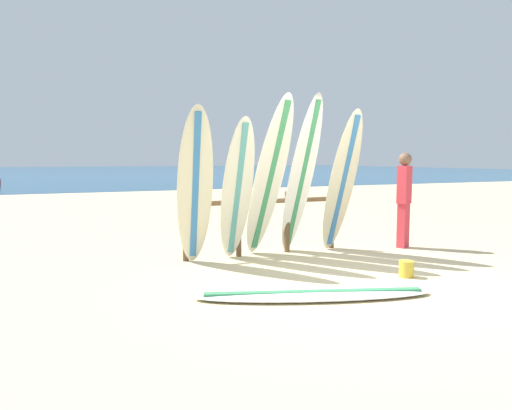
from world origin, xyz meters
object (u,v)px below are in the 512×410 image
object	(u,v)px
surfboard_leaning_far_left	(195,187)
sand_bucket	(406,269)
surfboard_leaning_center	(301,176)
surfboard_rack	(263,216)
surfboard_lying_on_sand	(314,294)
surfboard_leaning_center_left	(269,178)
surfboard_leaning_left	(237,191)
beachgoer_standing	(404,196)
surfboard_leaning_center_right	(342,182)

from	to	relation	value
surfboard_leaning_far_left	sand_bucket	distance (m)	3.10
surfboard_leaning_center	sand_bucket	world-z (taller)	surfboard_leaning_center
surfboard_rack	surfboard_leaning_center	bearing A→B (deg)	-25.80
surfboard_lying_on_sand	surfboard_leaning_center_left	bearing A→B (deg)	78.17
surfboard_leaning_far_left	sand_bucket	size ratio (longest dim) A/B	10.66
surfboard_leaning_left	surfboard_lying_on_sand	size ratio (longest dim) A/B	0.79
surfboard_leaning_left	surfboard_leaning_center	world-z (taller)	surfboard_leaning_center
surfboard_leaning_center	surfboard_leaning_center_left	bearing A→B (deg)	-176.75
beachgoer_standing	sand_bucket	size ratio (longest dim) A/B	7.69
surfboard_rack	surfboard_lying_on_sand	bearing A→B (deg)	-101.32
surfboard_rack	beachgoer_standing	world-z (taller)	beachgoer_standing
surfboard_leaning_far_left	sand_bucket	bearing A→B (deg)	-36.51
surfboard_leaning_center_right	surfboard_lying_on_sand	bearing A→B (deg)	-130.35
surfboard_leaning_center_left	surfboard_leaning_center	world-z (taller)	surfboard_leaning_center
surfboard_leaning_center_left	sand_bucket	xyz separation A→B (m)	(1.14, -1.82, -1.15)
surfboard_leaning_far_left	surfboard_leaning_left	size ratio (longest dim) A/B	1.06
surfboard_leaning_center_right	beachgoer_standing	world-z (taller)	surfboard_leaning_center_right
sand_bucket	beachgoer_standing	bearing A→B (deg)	50.31
surfboard_leaning_center_right	sand_bucket	world-z (taller)	surfboard_leaning_center_right
surfboard_leaning_center_left	sand_bucket	world-z (taller)	surfboard_leaning_center_left
surfboard_leaning_center_left	surfboard_leaning_center_right	distance (m)	1.27
surfboard_leaning_center	surfboard_lying_on_sand	bearing A→B (deg)	-115.57
sand_bucket	surfboard_leaning_center	bearing A→B (deg)	106.59
surfboard_rack	surfboard_leaning_far_left	bearing A→B (deg)	-163.17
surfboard_leaning_center_left	sand_bucket	size ratio (longest dim) A/B	11.69
surfboard_leaning_center_left	sand_bucket	bearing A→B (deg)	-57.95
surfboard_leaning_far_left	beachgoer_standing	distance (m)	3.74
surfboard_rack	surfboard_leaning_center_right	bearing A→B (deg)	-18.89
surfboard_leaning_far_left	sand_bucket	world-z (taller)	surfboard_leaning_far_left
surfboard_lying_on_sand	beachgoer_standing	world-z (taller)	beachgoer_standing
surfboard_leaning_center_left	surfboard_leaning_center	bearing A→B (deg)	3.25
surfboard_leaning_center_left	surfboard_leaning_center	distance (m)	0.59
surfboard_leaning_center_right	beachgoer_standing	bearing A→B (deg)	-1.85
surfboard_leaning_far_left	surfboard_lying_on_sand	xyz separation A→B (m)	(0.77, -2.04, -1.11)
surfboard_leaning_center_left	surfboard_lying_on_sand	bearing A→B (deg)	-101.83
surfboard_leaning_left	beachgoer_standing	bearing A→B (deg)	-1.86
surfboard_leaning_center_right	surfboard_leaning_left	bearing A→B (deg)	178.13
surfboard_leaning_left	surfboard_lying_on_sand	xyz separation A→B (m)	(0.11, -2.06, -1.04)
surfboard_leaning_left	surfboard_leaning_center	xyz separation A→B (m)	(1.14, 0.09, 0.20)
surfboard_leaning_center_left	surfboard_leaning_left	bearing A→B (deg)	-173.85
surfboard_leaning_left	surfboard_leaning_center_left	xyz separation A→B (m)	(0.56, 0.06, 0.18)
surfboard_leaning_center_left	surfboard_leaning_center_right	xyz separation A→B (m)	(1.26, -0.12, -0.09)
surfboard_rack	beachgoer_standing	distance (m)	2.53
surfboard_leaning_left	surfboard_lying_on_sand	distance (m)	2.31
surfboard_leaning_center_left	beachgoer_standing	world-z (taller)	surfboard_leaning_center_left
surfboard_leaning_left	beachgoer_standing	distance (m)	3.08
surfboard_leaning_center	surfboard_leaning_center_right	distance (m)	0.70
surfboard_leaning_left	surfboard_leaning_center_right	size ratio (longest dim) A/B	0.92
beachgoer_standing	sand_bucket	distance (m)	2.30
surfboard_lying_on_sand	beachgoer_standing	xyz separation A→B (m)	(2.96, 1.96, 0.88)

